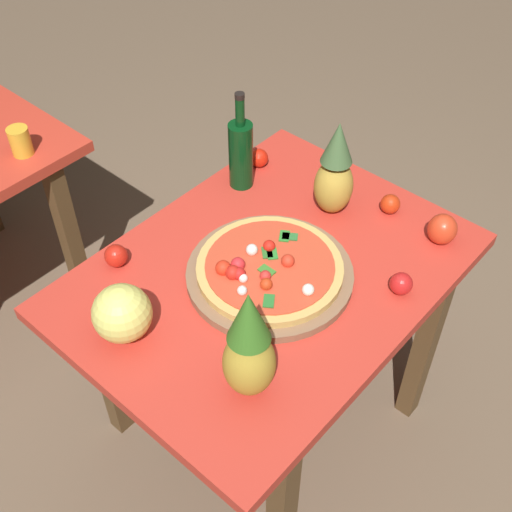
{
  "coord_description": "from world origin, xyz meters",
  "views": [
    {
      "loc": [
        -0.97,
        -0.8,
        2.08
      ],
      "look_at": [
        -0.02,
        0.03,
        0.81
      ],
      "focal_mm": 45.85,
      "sensor_mm": 36.0,
      "label": 1
    }
  ],
  "objects_px": {
    "pineapple_left": "(335,173)",
    "melon": "(122,313)",
    "display_table": "(268,294)",
    "tomato_by_bottle": "(259,158)",
    "wine_bottle": "(241,153)",
    "tomato_beside_pepper": "(116,256)",
    "tomato_near_board": "(390,204)",
    "pizza_board": "(270,274)",
    "pizza": "(268,268)",
    "tomato_at_corner": "(401,284)",
    "bell_pepper": "(442,229)",
    "drinking_glass_juice": "(20,141)",
    "pineapple_right": "(249,349)"
  },
  "relations": [
    {
      "from": "pizza_board",
      "to": "bell_pepper",
      "type": "distance_m",
      "value": 0.52
    },
    {
      "from": "bell_pepper",
      "to": "tomato_near_board",
      "type": "xyz_separation_m",
      "value": [
        0.01,
        0.18,
        -0.01
      ]
    },
    {
      "from": "tomato_at_corner",
      "to": "tomato_by_bottle",
      "type": "relative_size",
      "value": 1.02
    },
    {
      "from": "tomato_at_corner",
      "to": "bell_pepper",
      "type": "bearing_deg",
      "value": 5.06
    },
    {
      "from": "tomato_beside_pepper",
      "to": "tomato_near_board",
      "type": "height_order",
      "value": "tomato_beside_pepper"
    },
    {
      "from": "pizza",
      "to": "tomato_at_corner",
      "type": "bearing_deg",
      "value": -56.54
    },
    {
      "from": "pizza_board",
      "to": "tomato_near_board",
      "type": "xyz_separation_m",
      "value": [
        0.45,
        -0.09,
        0.02
      ]
    },
    {
      "from": "pizza_board",
      "to": "display_table",
      "type": "bearing_deg",
      "value": 45.12
    },
    {
      "from": "tomato_beside_pepper",
      "to": "tomato_near_board",
      "type": "relative_size",
      "value": 1.08
    },
    {
      "from": "pizza",
      "to": "tomato_near_board",
      "type": "height_order",
      "value": "pizza"
    },
    {
      "from": "melon",
      "to": "pizza",
      "type": "bearing_deg",
      "value": -21.08
    },
    {
      "from": "wine_bottle",
      "to": "tomato_near_board",
      "type": "bearing_deg",
      "value": -65.33
    },
    {
      "from": "wine_bottle",
      "to": "tomato_beside_pepper",
      "type": "bearing_deg",
      "value": 177.71
    },
    {
      "from": "pizza_board",
      "to": "bell_pepper",
      "type": "relative_size",
      "value": 4.91
    },
    {
      "from": "display_table",
      "to": "wine_bottle",
      "type": "distance_m",
      "value": 0.45
    },
    {
      "from": "pizza_board",
      "to": "tomato_by_bottle",
      "type": "relative_size",
      "value": 7.53
    },
    {
      "from": "pizza",
      "to": "pineapple_right",
      "type": "distance_m",
      "value": 0.37
    },
    {
      "from": "display_table",
      "to": "tomato_by_bottle",
      "type": "distance_m",
      "value": 0.5
    },
    {
      "from": "pineapple_left",
      "to": "tomato_near_board",
      "type": "xyz_separation_m",
      "value": [
        0.11,
        -0.14,
        -0.11
      ]
    },
    {
      "from": "bell_pepper",
      "to": "tomato_at_corner",
      "type": "xyz_separation_m",
      "value": [
        -0.25,
        -0.02,
        -0.01
      ]
    },
    {
      "from": "pizza_board",
      "to": "wine_bottle",
      "type": "distance_m",
      "value": 0.43
    },
    {
      "from": "wine_bottle",
      "to": "drinking_glass_juice",
      "type": "xyz_separation_m",
      "value": [
        -0.37,
        0.66,
        -0.07
      ]
    },
    {
      "from": "wine_bottle",
      "to": "tomato_beside_pepper",
      "type": "relative_size",
      "value": 5.03
    },
    {
      "from": "pizza",
      "to": "tomato_at_corner",
      "type": "relative_size",
      "value": 6.46
    },
    {
      "from": "pineapple_left",
      "to": "melon",
      "type": "height_order",
      "value": "pineapple_left"
    },
    {
      "from": "pizza_board",
      "to": "pizza",
      "type": "distance_m",
      "value": 0.03
    },
    {
      "from": "tomato_at_corner",
      "to": "drinking_glass_juice",
      "type": "bearing_deg",
      "value": 103.29
    },
    {
      "from": "pizza_board",
      "to": "drinking_glass_juice",
      "type": "distance_m",
      "value": 1.0
    },
    {
      "from": "bell_pepper",
      "to": "tomato_by_bottle",
      "type": "distance_m",
      "value": 0.63
    },
    {
      "from": "display_table",
      "to": "pineapple_right",
      "type": "distance_m",
      "value": 0.46
    },
    {
      "from": "display_table",
      "to": "pizza",
      "type": "relative_size",
      "value": 2.75
    },
    {
      "from": "pizza_board",
      "to": "tomato_by_bottle",
      "type": "bearing_deg",
      "value": 44.54
    },
    {
      "from": "wine_bottle",
      "to": "tomato_at_corner",
      "type": "relative_size",
      "value": 5.26
    },
    {
      "from": "pizza",
      "to": "pineapple_left",
      "type": "relative_size",
      "value": 1.29
    },
    {
      "from": "pizza_board",
      "to": "tomato_by_bottle",
      "type": "distance_m",
      "value": 0.51
    },
    {
      "from": "pineapple_left",
      "to": "melon",
      "type": "bearing_deg",
      "value": 171.75
    },
    {
      "from": "pizza_board",
      "to": "tomato_near_board",
      "type": "height_order",
      "value": "tomato_near_board"
    },
    {
      "from": "pineapple_right",
      "to": "tomato_near_board",
      "type": "xyz_separation_m",
      "value": [
        0.75,
        0.1,
        -0.12
      ]
    },
    {
      "from": "drinking_glass_juice",
      "to": "pizza_board",
      "type": "bearing_deg",
      "value": -83.52
    },
    {
      "from": "pizza_board",
      "to": "wine_bottle",
      "type": "xyz_separation_m",
      "value": [
        0.25,
        0.33,
        0.11
      ]
    },
    {
      "from": "melon",
      "to": "tomato_beside_pepper",
      "type": "height_order",
      "value": "melon"
    },
    {
      "from": "pizza",
      "to": "tomato_near_board",
      "type": "xyz_separation_m",
      "value": [
        0.46,
        -0.1,
        -0.01
      ]
    },
    {
      "from": "pineapple_left",
      "to": "tomato_near_board",
      "type": "bearing_deg",
      "value": -51.73
    },
    {
      "from": "melon",
      "to": "tomato_near_board",
      "type": "height_order",
      "value": "melon"
    },
    {
      "from": "wine_bottle",
      "to": "tomato_at_corner",
      "type": "xyz_separation_m",
      "value": [
        -0.06,
        -0.63,
        -0.09
      ]
    },
    {
      "from": "display_table",
      "to": "melon",
      "type": "relative_size",
      "value": 7.33
    },
    {
      "from": "bell_pepper",
      "to": "tomato_beside_pepper",
      "type": "xyz_separation_m",
      "value": [
        -0.68,
        0.63,
        -0.01
      ]
    },
    {
      "from": "display_table",
      "to": "tomato_beside_pepper",
      "type": "xyz_separation_m",
      "value": [
        -0.26,
        0.33,
        0.14
      ]
    },
    {
      "from": "pineapple_right",
      "to": "tomato_beside_pepper",
      "type": "relative_size",
      "value": 5.07
    },
    {
      "from": "wine_bottle",
      "to": "tomato_at_corner",
      "type": "bearing_deg",
      "value": -95.48
    }
  ]
}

